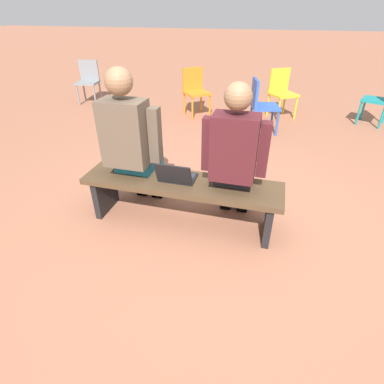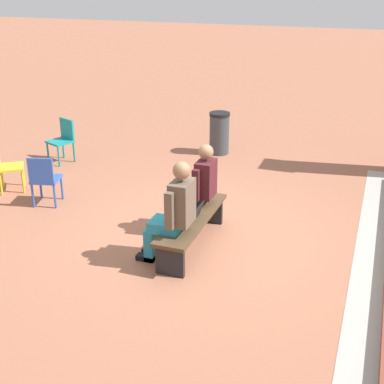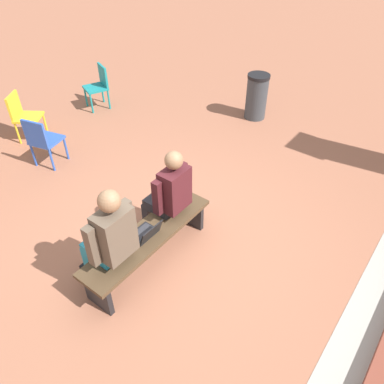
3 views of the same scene
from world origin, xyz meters
name	(u,v)px [view 3 (image 3 of 3)]	position (x,y,z in m)	size (l,w,h in m)	color
ground_plane	(170,244)	(0.00, 0.00, 0.00)	(60.00, 60.00, 0.00)	#9E6047
concrete_strip	(337,377)	(0.34, 2.30, 0.00)	(7.89, 0.40, 0.01)	#A8A399
bench	(149,240)	(0.34, -0.02, 0.35)	(1.80, 0.44, 0.45)	#4C3823
person_student	(168,194)	(-0.11, -0.09, 0.71)	(0.54, 0.68, 1.34)	#232328
person_adult	(109,237)	(0.82, -0.09, 0.74)	(0.57, 0.73, 1.40)	teal
laptop	(146,233)	(0.38, -0.01, 0.50)	(0.32, 0.29, 0.21)	black
plastic_chair_far_right	(23,114)	(-0.46, -3.68, 0.48)	(0.58, 0.58, 0.84)	gold
plastic_chair_mid_courtyard	(42,139)	(-0.16, -2.70, 0.48)	(0.51, 0.51, 0.84)	#2D56B7
plastic_chair_by_pillar	(99,84)	(-2.12, -3.60, 0.48)	(0.55, 0.55, 0.84)	teal
litter_bin	(257,96)	(-3.62, -0.86, 0.43)	(0.42, 0.42, 0.86)	#383D42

